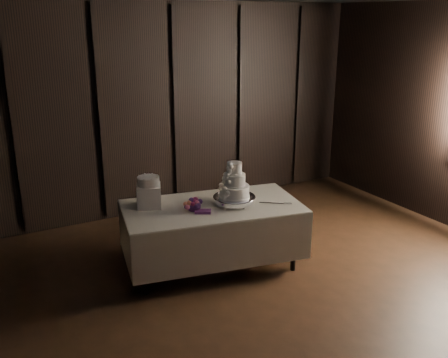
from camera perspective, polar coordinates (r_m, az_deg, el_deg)
room at (r=4.44m, az=12.53°, el=0.83°), size 6.08×7.08×3.08m
display_table at (r=5.75m, az=-1.32°, el=-6.23°), size 2.15×1.39×0.76m
cake_stand at (r=5.65m, az=1.18°, el=-2.45°), size 0.52×0.52×0.09m
wedding_cake at (r=5.55m, az=1.01°, el=-0.58°), size 0.39×0.34×0.40m
bouquet at (r=5.48m, az=-3.47°, el=-2.96°), size 0.43×0.47×0.18m
box_pedestal at (r=5.61m, az=-8.56°, el=-1.92°), size 0.34×0.34×0.25m
small_cake at (r=5.55m, az=-8.64°, el=-0.24°), size 0.32×0.32×0.10m
cake_knife at (r=5.70m, az=5.45°, el=-2.75°), size 0.31×0.25×0.01m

